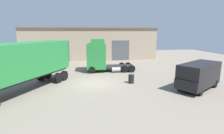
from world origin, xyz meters
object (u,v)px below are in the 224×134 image
(tractor_unit_green, at_px, (99,56))
(container_trailer_green, at_px, (22,62))
(gravel_pile, at_px, (12,67))
(oil_drum, at_px, (131,79))
(delivery_van_black, at_px, (198,75))

(tractor_unit_green, height_order, container_trailer_green, container_trailer_green)
(tractor_unit_green, xyz_separation_m, container_trailer_green, (-7.09, -7.05, 0.68))
(tractor_unit_green, relative_size, container_trailer_green, 0.61)
(tractor_unit_green, height_order, gravel_pile, tractor_unit_green)
(gravel_pile, xyz_separation_m, oil_drum, (14.28, -7.61, -0.17))
(tractor_unit_green, xyz_separation_m, gravel_pile, (-11.45, 1.73, -1.39))
(container_trailer_green, bearing_deg, tractor_unit_green, 163.39)
(gravel_pile, height_order, oil_drum, gravel_pile)
(oil_drum, bearing_deg, delivery_van_black, -26.55)
(container_trailer_green, bearing_deg, delivery_van_black, 112.73)
(container_trailer_green, relative_size, gravel_pile, 2.70)
(container_trailer_green, bearing_deg, gravel_pile, -124.99)
(container_trailer_green, height_order, delivery_van_black, container_trailer_green)
(delivery_van_black, height_order, oil_drum, delivery_van_black)
(tractor_unit_green, height_order, delivery_van_black, tractor_unit_green)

